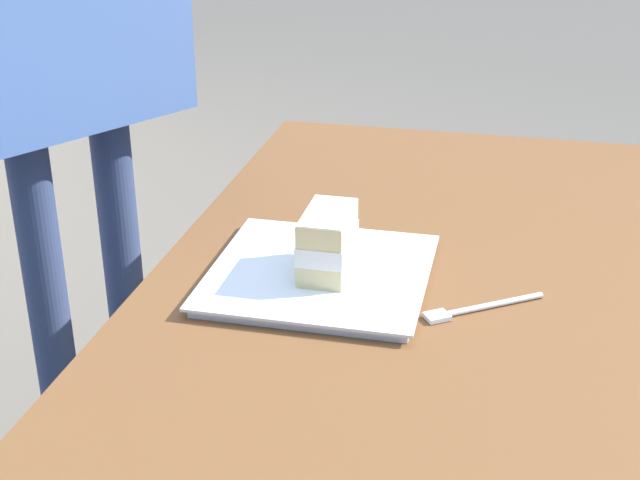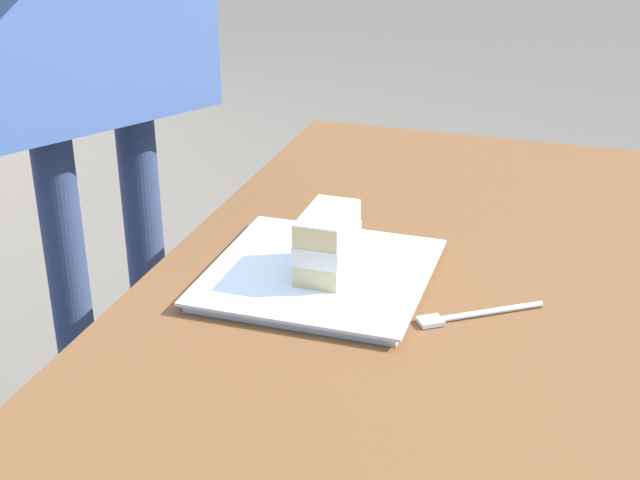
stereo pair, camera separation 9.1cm
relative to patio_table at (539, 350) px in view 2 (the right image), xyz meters
name	(u,v)px [view 2 (the right image)]	position (x,y,z in m)	size (l,w,h in m)	color
patio_table	(539,350)	(0.00, 0.00, 0.00)	(1.29, 1.07, 0.70)	brown
dessert_plate	(320,275)	(-0.05, 0.30, 0.10)	(0.29, 0.29, 0.02)	white
cake_slice	(327,242)	(-0.06, 0.29, 0.15)	(0.11, 0.07, 0.09)	#EAD18C
dessert_fork	(472,315)	(-0.09, 0.08, 0.09)	(0.11, 0.15, 0.01)	silver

